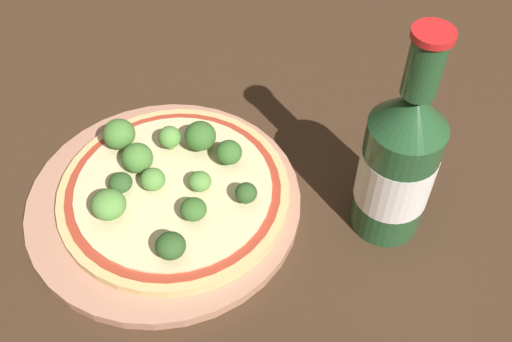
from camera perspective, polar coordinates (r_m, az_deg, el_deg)
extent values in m
plane|color=#3D2819|center=(0.64, -7.94, -3.91)|extent=(3.00, 3.00, 0.00)
cylinder|color=tan|center=(0.64, -8.70, -2.89)|extent=(0.29, 0.29, 0.01)
cylinder|color=tan|center=(0.63, -8.05, -1.98)|extent=(0.24, 0.24, 0.01)
cylinder|color=#A83823|center=(0.63, -8.11, -1.65)|extent=(0.22, 0.22, 0.00)
cylinder|color=beige|center=(0.63, -8.12, -1.58)|extent=(0.21, 0.21, 0.00)
cylinder|color=#6B8E51|center=(0.61, -13.64, -3.88)|extent=(0.01, 0.01, 0.01)
ellipsoid|color=#568E3D|center=(0.60, -13.87, -3.12)|extent=(0.03, 0.03, 0.03)
cylinder|color=#6B8E51|center=(0.62, -9.70, -1.36)|extent=(0.01, 0.01, 0.01)
ellipsoid|color=#568E3D|center=(0.62, -9.81, -0.79)|extent=(0.03, 0.03, 0.02)
cylinder|color=#6B8E51|center=(0.60, -0.94, -2.70)|extent=(0.01, 0.01, 0.01)
ellipsoid|color=#2D5123|center=(0.60, -0.95, -2.10)|extent=(0.02, 0.02, 0.02)
cylinder|color=#6B8E51|center=(0.66, -8.11, 2.51)|extent=(0.01, 0.01, 0.01)
ellipsoid|color=#568E3D|center=(0.65, -8.23, 3.23)|extent=(0.02, 0.02, 0.02)
cylinder|color=#6B8E51|center=(0.65, -11.09, 0.54)|extent=(0.01, 0.01, 0.01)
ellipsoid|color=#477A33|center=(0.64, -11.24, 1.23)|extent=(0.03, 0.03, 0.03)
cylinder|color=#6B8E51|center=(0.63, -12.62, -1.57)|extent=(0.01, 0.01, 0.01)
ellipsoid|color=#2D5123|center=(0.62, -12.76, -1.04)|extent=(0.02, 0.02, 0.02)
cylinder|color=#6B8E51|center=(0.59, -5.91, -4.21)|extent=(0.01, 0.01, 0.01)
ellipsoid|color=#386628|center=(0.59, -5.98, -3.65)|extent=(0.03, 0.03, 0.02)
cylinder|color=#6B8E51|center=(0.67, -12.72, 2.67)|extent=(0.01, 0.01, 0.01)
ellipsoid|color=#477A33|center=(0.66, -12.92, 3.47)|extent=(0.03, 0.03, 0.03)
cylinder|color=#6B8E51|center=(0.65, -5.24, 2.47)|extent=(0.01, 0.01, 0.01)
ellipsoid|color=#386628|center=(0.64, -5.33, 3.35)|extent=(0.03, 0.03, 0.03)
cylinder|color=#6B8E51|center=(0.62, -5.32, -1.48)|extent=(0.01, 0.01, 0.01)
ellipsoid|color=#568E3D|center=(0.61, -5.37, -0.98)|extent=(0.02, 0.02, 0.02)
cylinder|color=#6B8E51|center=(0.64, -2.56, 1.07)|extent=(0.01, 0.01, 0.01)
ellipsoid|color=#386628|center=(0.63, -2.60, 1.78)|extent=(0.03, 0.03, 0.02)
cylinder|color=#6B8E51|center=(0.57, -8.01, -7.70)|extent=(0.01, 0.01, 0.01)
ellipsoid|color=#2D5123|center=(0.56, -8.14, -7.07)|extent=(0.03, 0.03, 0.02)
cylinder|color=#234C28|center=(0.59, 13.07, -0.51)|extent=(0.07, 0.07, 0.14)
cylinder|color=silver|center=(0.59, 13.12, -0.33)|extent=(0.07, 0.07, 0.06)
cone|color=#234C28|center=(0.53, 14.72, 5.68)|extent=(0.07, 0.07, 0.04)
cylinder|color=#234C28|center=(0.50, 15.78, 9.58)|extent=(0.03, 0.03, 0.06)
cylinder|color=red|center=(0.48, 16.56, 12.40)|extent=(0.03, 0.03, 0.01)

